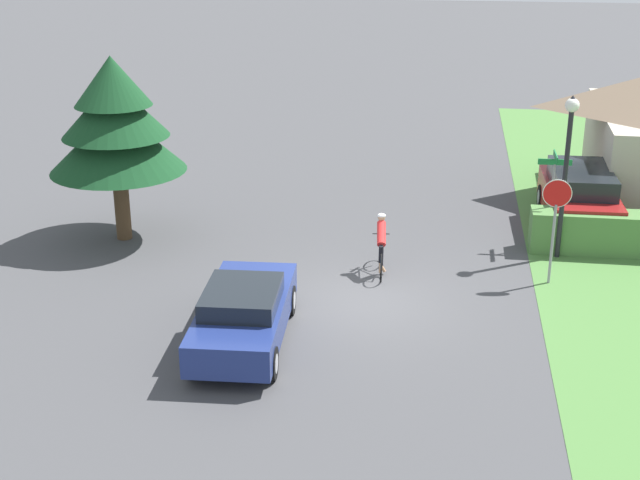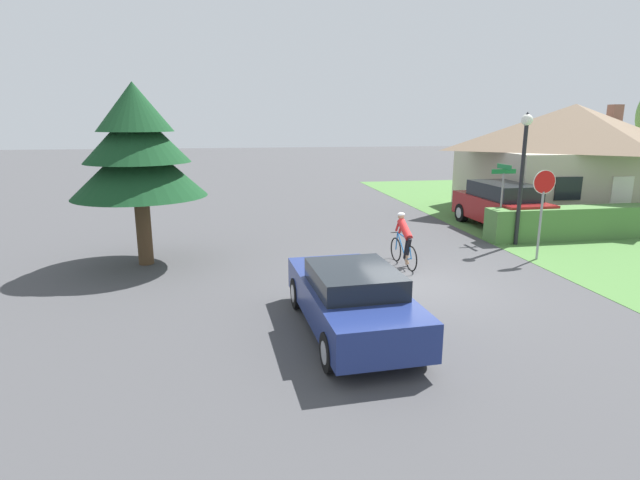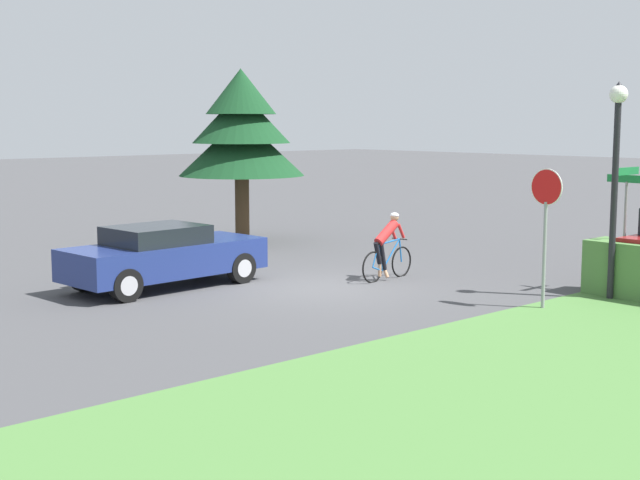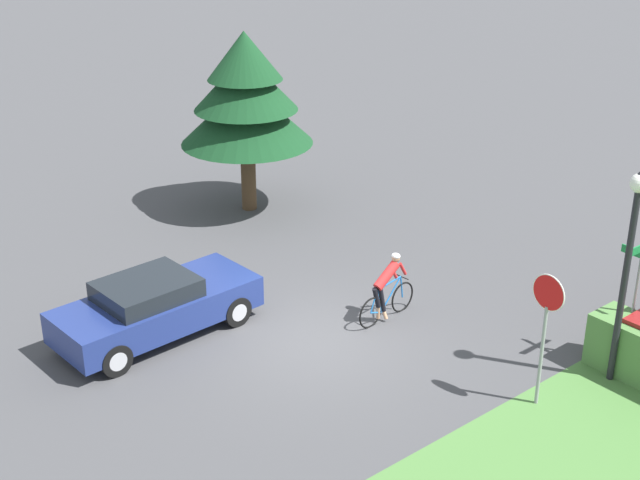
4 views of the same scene
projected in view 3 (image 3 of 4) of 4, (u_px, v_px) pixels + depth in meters
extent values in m
plane|color=#424244|center=(320.00, 288.00, 19.41)|extent=(140.00, 140.00, 0.00)
cube|color=navy|center=(165.00, 259.00, 19.39)|extent=(1.98, 4.52, 0.68)
cube|color=black|center=(156.00, 235.00, 19.17)|extent=(1.64, 2.03, 0.40)
cylinder|color=black|center=(198.00, 260.00, 21.04)|extent=(0.28, 0.70, 0.69)
cylinder|color=#ADADB2|center=(198.00, 260.00, 21.04)|extent=(0.27, 0.41, 0.40)
cylinder|color=black|center=(241.00, 268.00, 19.95)|extent=(0.28, 0.70, 0.69)
cylinder|color=#ADADB2|center=(241.00, 268.00, 19.95)|extent=(0.27, 0.41, 0.40)
cylinder|color=black|center=(85.00, 276.00, 18.92)|extent=(0.28, 0.70, 0.69)
cylinder|color=#ADADB2|center=(85.00, 276.00, 18.92)|extent=(0.27, 0.41, 0.40)
cylinder|color=black|center=(126.00, 285.00, 17.83)|extent=(0.28, 0.70, 0.69)
cylinder|color=#ADADB2|center=(126.00, 285.00, 17.83)|extent=(0.27, 0.41, 0.40)
torus|color=black|center=(373.00, 267.00, 20.01)|extent=(0.11, 0.73, 0.73)
torus|color=black|center=(401.00, 262.00, 20.78)|extent=(0.11, 0.73, 0.73)
cylinder|color=#1E66B2|center=(380.00, 258.00, 20.18)|extent=(0.05, 0.19, 0.62)
cylinder|color=#1E66B2|center=(391.00, 255.00, 20.46)|extent=(0.10, 0.66, 0.70)
cylinder|color=#1E66B2|center=(389.00, 242.00, 20.36)|extent=(0.11, 0.79, 0.10)
cylinder|color=#1E66B2|center=(377.00, 269.00, 20.14)|extent=(0.07, 0.35, 0.15)
cylinder|color=#1E66B2|center=(375.00, 256.00, 20.04)|extent=(0.05, 0.22, 0.50)
cylinder|color=#1E66B2|center=(400.00, 250.00, 20.72)|extent=(0.05, 0.12, 0.56)
cylinder|color=black|center=(399.00, 239.00, 20.65)|extent=(0.44, 0.06, 0.02)
ellipsoid|color=black|center=(378.00, 244.00, 20.08)|extent=(0.10, 0.21, 0.05)
cylinder|color=black|center=(378.00, 253.00, 20.11)|extent=(0.13, 0.26, 0.52)
cylinder|color=black|center=(383.00, 256.00, 20.22)|extent=(0.13, 0.26, 0.67)
cylinder|color=tan|center=(380.00, 270.00, 20.21)|extent=(0.08, 0.08, 0.30)
cylinder|color=tan|center=(386.00, 273.00, 20.30)|extent=(0.17, 0.08, 0.21)
cylinder|color=red|center=(386.00, 233.00, 20.26)|extent=(0.28, 0.73, 0.57)
cylinder|color=red|center=(393.00, 232.00, 20.46)|extent=(0.09, 0.26, 0.36)
cylinder|color=red|center=(401.00, 231.00, 20.65)|extent=(0.09, 0.26, 0.36)
sphere|color=tan|center=(395.00, 217.00, 20.44)|extent=(0.19, 0.19, 0.19)
ellipsoid|color=white|center=(395.00, 215.00, 20.43)|extent=(0.22, 0.18, 0.12)
cylinder|color=black|center=(636.00, 275.00, 18.82)|extent=(0.31, 0.77, 0.76)
cylinder|color=#ADADB2|center=(636.00, 275.00, 18.82)|extent=(0.32, 0.45, 0.44)
cylinder|color=gray|center=(544.00, 255.00, 17.15)|extent=(0.07, 0.07, 2.07)
cylinder|color=red|center=(547.00, 187.00, 16.97)|extent=(0.67, 0.04, 0.67)
cylinder|color=silver|center=(547.00, 187.00, 16.97)|extent=(0.71, 0.03, 0.71)
cylinder|color=black|center=(614.00, 202.00, 17.95)|extent=(0.13, 0.13, 3.97)
sphere|color=white|center=(619.00, 94.00, 17.67)|extent=(0.37, 0.37, 0.37)
cone|color=black|center=(619.00, 85.00, 17.64)|extent=(0.22, 0.22, 0.15)
cylinder|color=gray|center=(624.00, 237.00, 18.73)|extent=(0.06, 0.06, 2.35)
cube|color=#197238|center=(627.00, 179.00, 18.57)|extent=(0.90, 0.03, 0.16)
cube|color=#197238|center=(627.00, 171.00, 18.55)|extent=(0.03, 0.90, 0.16)
cylinder|color=#4C3823|center=(242.00, 209.00, 26.71)|extent=(0.43, 0.43, 2.00)
cone|color=#143D1E|center=(241.00, 146.00, 26.46)|extent=(3.74, 3.74, 1.76)
cone|color=#143D1E|center=(241.00, 117.00, 26.35)|extent=(2.91, 2.91, 1.55)
cone|color=#143D1E|center=(241.00, 91.00, 26.25)|extent=(2.09, 2.09, 1.34)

